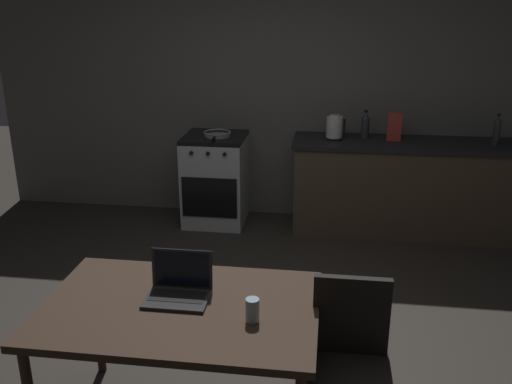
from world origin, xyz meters
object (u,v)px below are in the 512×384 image
drinking_glass (252,310)px  laptop (179,289)px  bottle_b (365,125)px  chair (350,357)px  frying_pan (217,134)px  cereal_box (394,127)px  dining_table (180,316)px  electric_kettle (334,128)px  bottle (497,131)px  stove_oven (215,179)px

drinking_glass → laptop: bearing=157.0°
bottle_b → chair: bearing=-93.6°
frying_pan → drinking_glass: bearing=-75.4°
frying_pan → bottle_b: bearing=4.3°
chair → frying_pan: 3.16m
chair → bottle_b: 3.04m
laptop → bottle_b: size_ratio=1.17×
bottle_b → cereal_box: bearing=-12.7°
dining_table → laptop: 0.14m
bottle_b → electric_kettle: bearing=-164.7°
electric_kettle → bottle: 1.47m
cereal_box → frying_pan: bearing=-178.4°
dining_table → electric_kettle: 3.01m
stove_oven → laptop: 2.86m
laptop → frying_pan: 2.82m
laptop → electric_kettle: 2.93m
electric_kettle → cereal_box: bearing=2.1°
electric_kettle → dining_table: bearing=-104.5°
frying_pan → cereal_box: (1.69, 0.05, 0.11)m
dining_table → chair: chair is taller
dining_table → frying_pan: (-0.39, 2.87, 0.26)m
laptop → electric_kettle: size_ratio=1.36×
drinking_glass → bottle: bearing=58.1°
chair → bottle: 3.21m
bottle → cereal_box: bottle is taller
electric_kettle → drinking_glass: bearing=-97.0°
stove_oven → laptop: laptop is taller
cereal_box → drinking_glass: bearing=-107.1°
cereal_box → bottle: bearing=-4.4°
bottle_b → bottle: bearing=-6.3°
drinking_glass → chair: bearing=10.1°
laptop → drinking_glass: 0.44m
dining_table → cereal_box: cereal_box is taller
dining_table → stove_oven: bearing=98.3°
stove_oven → chair: 3.17m
chair → drinking_glass: chair is taller
dining_table → electric_kettle: size_ratio=5.88×
stove_oven → electric_kettle: electric_kettle is taller
stove_oven → frying_pan: size_ratio=2.05×
chair → bottle: size_ratio=3.07×
dining_table → drinking_glass: drinking_glass is taller
stove_oven → electric_kettle: bearing=0.1°
chair → frying_pan: size_ratio=2.05×
laptop → bottle: 3.57m
dining_table → chair: bearing=-0.9°
drinking_glass → bottle_b: 3.15m
dining_table → electric_kettle: (0.75, 2.89, 0.34)m
frying_pan → cereal_box: size_ratio=1.66×
stove_oven → dining_table: bearing=-81.7°
laptop → bottle_b: bearing=82.2°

